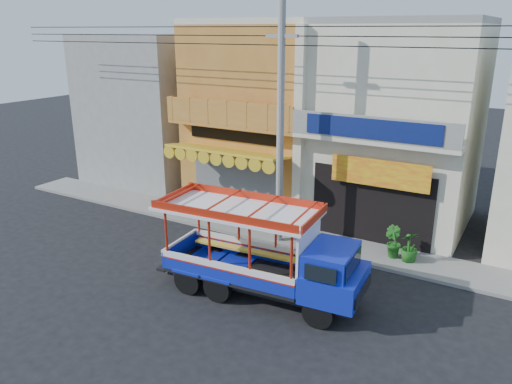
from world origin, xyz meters
TOP-DOWN VIEW (x-y plane):
  - ground at (0.00, 0.00)m, footprint 90.00×90.00m
  - sidewalk at (0.00, 4.00)m, footprint 30.00×2.00m
  - shophouse_left at (-4.00, 7.96)m, footprint 6.00×7.50m
  - shophouse_right at (2.00, 7.96)m, footprint 6.00×6.75m
  - party_pilaster at (-1.00, 4.85)m, footprint 0.35×0.30m
  - filler_building_left at (-11.00, 8.00)m, footprint 6.00×6.00m
  - utility_pole at (-0.85, 3.30)m, footprint 28.00×0.26m
  - songthaew_truck at (0.85, -0.51)m, footprint 6.48×2.51m
  - green_sign at (-5.78, 4.14)m, footprint 0.62×0.34m
  - potted_plant_b at (3.16, 4.02)m, footprint 0.79×0.75m
  - potted_plant_c at (3.76, 3.95)m, footprint 0.85×0.85m

SIDE VIEW (x-z plane):
  - ground at x=0.00m, z-range 0.00..0.00m
  - sidewalk at x=0.00m, z-range 0.00..0.12m
  - green_sign at x=-5.78m, z-range 0.04..0.99m
  - potted_plant_c at x=3.76m, z-range 0.12..1.20m
  - potted_plant_b at x=3.16m, z-range 0.12..1.24m
  - songthaew_truck at x=0.85m, z-range -0.05..2.91m
  - filler_building_left at x=-11.00m, z-range 0.00..7.60m
  - party_pilaster at x=-1.00m, z-range 0.00..8.00m
  - shophouse_right at x=2.00m, z-range -0.01..8.23m
  - shophouse_left at x=-4.00m, z-range -0.01..8.23m
  - utility_pole at x=-0.85m, z-range 0.53..9.53m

